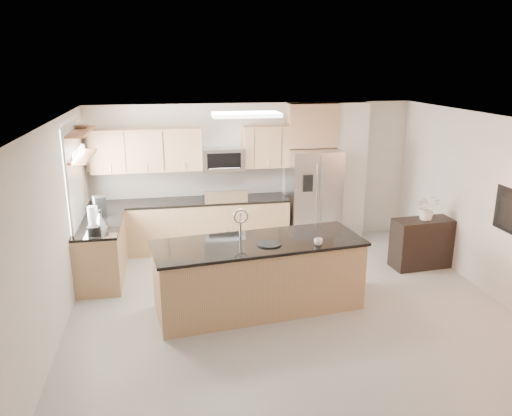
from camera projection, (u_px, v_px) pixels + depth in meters
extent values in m
plane|color=#AAA8A2|center=(296.00, 319.00, 6.67)|extent=(6.50, 6.50, 0.00)
cube|color=white|center=(301.00, 124.00, 5.94)|extent=(6.00, 6.50, 0.02)
cube|color=beige|center=(254.00, 173.00, 9.37)|extent=(6.00, 0.02, 2.60)
cube|color=beige|center=(427.00, 384.00, 3.23)|extent=(6.00, 0.02, 2.60)
cube|color=beige|center=(48.00, 242.00, 5.79)|extent=(0.02, 6.50, 2.60)
cube|color=beige|center=(511.00, 215.00, 6.81)|extent=(0.02, 6.50, 2.60)
cube|color=tan|center=(191.00, 226.00, 9.10)|extent=(3.55, 0.65, 0.88)
cube|color=black|center=(190.00, 201.00, 8.97)|extent=(3.55, 0.66, 0.04)
cube|color=white|center=(188.00, 182.00, 9.19)|extent=(3.55, 0.02, 0.52)
cube|color=tan|center=(102.00, 252.00, 7.83)|extent=(0.65, 1.50, 0.88)
cube|color=black|center=(99.00, 224.00, 7.70)|extent=(0.66, 1.50, 0.04)
cube|color=black|center=(225.00, 223.00, 9.20)|extent=(0.76, 0.64, 0.90)
cube|color=black|center=(224.00, 199.00, 9.07)|extent=(0.76, 0.62, 0.03)
cube|color=#BCBBBE|center=(226.00, 197.00, 8.75)|extent=(0.76, 0.04, 0.22)
cube|color=tan|center=(146.00, 150.00, 8.74)|extent=(1.92, 0.33, 0.75)
cube|color=tan|center=(265.00, 147.00, 9.10)|extent=(0.82, 0.33, 0.75)
cube|color=#BCBBBE|center=(223.00, 159.00, 8.99)|extent=(0.76, 0.40, 0.40)
cube|color=black|center=(224.00, 161.00, 8.80)|extent=(0.60, 0.02, 0.28)
cube|color=#BCBBBE|center=(313.00, 197.00, 9.31)|extent=(0.92, 0.75, 1.78)
cube|color=gray|center=(319.00, 202.00, 8.95)|extent=(0.02, 0.01, 1.69)
cube|color=black|center=(308.00, 183.00, 8.81)|extent=(0.18, 0.03, 0.30)
cube|color=silver|center=(349.00, 171.00, 9.54)|extent=(0.60, 0.30, 2.60)
cube|color=white|center=(73.00, 178.00, 7.44)|extent=(0.03, 1.05, 1.55)
cube|color=white|center=(74.00, 178.00, 7.44)|extent=(0.03, 1.15, 1.65)
cube|color=brown|center=(82.00, 156.00, 7.47)|extent=(0.30, 1.20, 0.04)
cube|color=brown|center=(79.00, 132.00, 7.37)|extent=(0.30, 1.20, 0.04)
cube|color=white|center=(246.00, 115.00, 7.39)|extent=(1.00, 0.50, 0.06)
cube|color=tan|center=(259.00, 276.00, 6.87)|extent=(2.88, 1.29, 0.94)
cube|color=black|center=(259.00, 243.00, 6.73)|extent=(2.94, 1.36, 0.04)
cube|color=black|center=(243.00, 245.00, 6.70)|extent=(0.59, 0.43, 0.01)
cylinder|color=#BCBBBE|center=(240.00, 225.00, 6.86)|extent=(0.03, 0.03, 0.34)
torus|color=#BCBBBE|center=(241.00, 216.00, 6.76)|extent=(0.21, 0.03, 0.21)
cube|color=black|center=(423.00, 243.00, 8.30)|extent=(1.06, 0.51, 0.83)
imported|color=white|center=(318.00, 242.00, 6.58)|extent=(0.11, 0.11, 0.09)
cylinder|color=black|center=(269.00, 244.00, 6.61)|extent=(0.43, 0.43, 0.02)
cylinder|color=black|center=(94.00, 230.00, 7.16)|extent=(0.18, 0.18, 0.13)
cylinder|color=silver|center=(93.00, 216.00, 7.10)|extent=(0.14, 0.14, 0.30)
cone|color=#BCBBBE|center=(100.00, 220.00, 7.44)|extent=(0.22, 0.22, 0.24)
cylinder|color=black|center=(99.00, 212.00, 7.41)|extent=(0.04, 0.04, 0.04)
cube|color=black|center=(100.00, 206.00, 8.02)|extent=(0.23, 0.25, 0.32)
cylinder|color=#BCBBBE|center=(100.00, 212.00, 7.99)|extent=(0.10, 0.10, 0.11)
imported|color=#BCBBBE|center=(82.00, 126.00, 7.62)|extent=(0.40, 0.40, 0.08)
imported|color=white|center=(428.00, 201.00, 8.09)|extent=(0.61, 0.54, 0.64)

